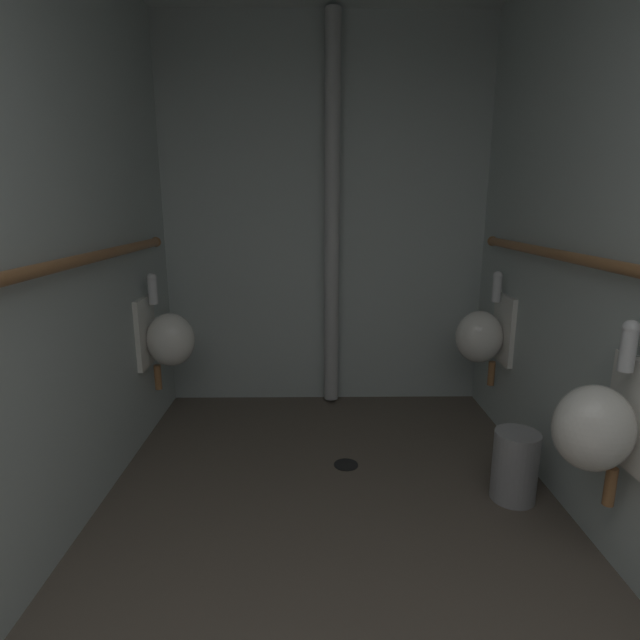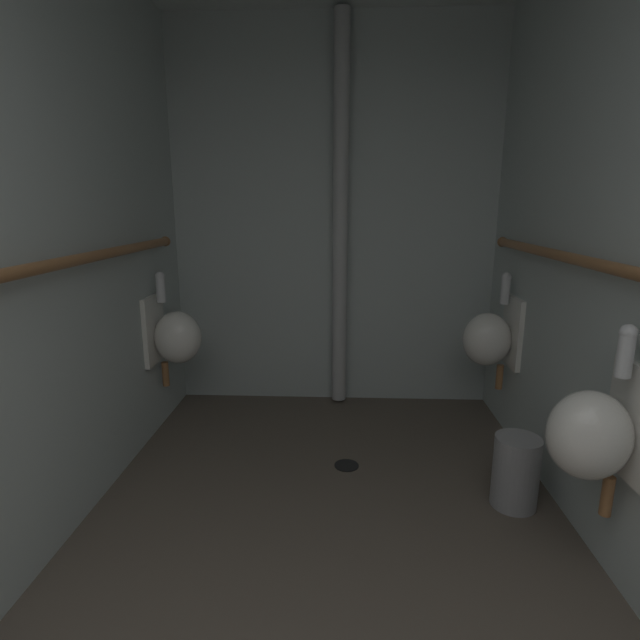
{
  "view_description": "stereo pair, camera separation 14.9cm",
  "coord_description": "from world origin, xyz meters",
  "px_view_note": "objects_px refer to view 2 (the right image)",
  "views": [
    {
      "loc": [
        -0.08,
        0.12,
        1.47
      ],
      "look_at": [
        -0.05,
        2.64,
        0.87
      ],
      "focal_mm": 27.75,
      "sensor_mm": 36.0,
      "label": 1
    },
    {
      "loc": [
        0.07,
        0.12,
        1.47
      ],
      "look_at": [
        -0.05,
        2.64,
        0.87
      ],
      "focal_mm": 27.75,
      "sensor_mm": 36.0,
      "label": 2
    }
  ],
  "objects_px": {
    "urinal_right_mid": "(595,432)",
    "floor_drain": "(347,465)",
    "urinal_left_mid": "(175,336)",
    "standpipe_back_wall": "(340,220)",
    "waste_bin": "(516,472)",
    "urinal_right_far": "(490,338)"
  },
  "relations": [
    {
      "from": "waste_bin",
      "to": "urinal_right_mid",
      "type": "bearing_deg",
      "value": -81.29
    },
    {
      "from": "urinal_left_mid",
      "to": "floor_drain",
      "type": "distance_m",
      "value": 1.35
    },
    {
      "from": "waste_bin",
      "to": "floor_drain",
      "type": "bearing_deg",
      "value": 157.82
    },
    {
      "from": "standpipe_back_wall",
      "to": "floor_drain",
      "type": "relative_size",
      "value": 19.03
    },
    {
      "from": "urinal_left_mid",
      "to": "standpipe_back_wall",
      "type": "relative_size",
      "value": 0.28
    },
    {
      "from": "standpipe_back_wall",
      "to": "waste_bin",
      "type": "height_order",
      "value": "standpipe_back_wall"
    },
    {
      "from": "urinal_right_mid",
      "to": "urinal_right_far",
      "type": "relative_size",
      "value": 1.0
    },
    {
      "from": "urinal_left_mid",
      "to": "urinal_right_far",
      "type": "xyz_separation_m",
      "value": [
        2.01,
        0.04,
        0.0
      ]
    },
    {
      "from": "standpipe_back_wall",
      "to": "waste_bin",
      "type": "distance_m",
      "value": 1.95
    },
    {
      "from": "urinal_right_far",
      "to": "floor_drain",
      "type": "height_order",
      "value": "urinal_right_far"
    },
    {
      "from": "urinal_left_mid",
      "to": "waste_bin",
      "type": "xyz_separation_m",
      "value": [
        1.94,
        -0.78,
        -0.46
      ]
    },
    {
      "from": "urinal_right_mid",
      "to": "urinal_left_mid",
      "type": "bearing_deg",
      "value": 147.38
    },
    {
      "from": "urinal_right_far",
      "to": "floor_drain",
      "type": "xyz_separation_m",
      "value": [
        -0.91,
        -0.49,
        -0.64
      ]
    },
    {
      "from": "urinal_right_mid",
      "to": "floor_drain",
      "type": "height_order",
      "value": "urinal_right_mid"
    },
    {
      "from": "urinal_left_mid",
      "to": "standpipe_back_wall",
      "type": "height_order",
      "value": "standpipe_back_wall"
    },
    {
      "from": "standpipe_back_wall",
      "to": "urinal_right_mid",
      "type": "bearing_deg",
      "value": -61.91
    },
    {
      "from": "urinal_right_mid",
      "to": "standpipe_back_wall",
      "type": "relative_size",
      "value": 0.28
    },
    {
      "from": "floor_drain",
      "to": "waste_bin",
      "type": "height_order",
      "value": "waste_bin"
    },
    {
      "from": "urinal_right_mid",
      "to": "urinal_right_far",
      "type": "bearing_deg",
      "value": 90.0
    },
    {
      "from": "floor_drain",
      "to": "waste_bin",
      "type": "bearing_deg",
      "value": -22.18
    },
    {
      "from": "urinal_right_far",
      "to": "waste_bin",
      "type": "relative_size",
      "value": 2.08
    },
    {
      "from": "floor_drain",
      "to": "waste_bin",
      "type": "distance_m",
      "value": 0.91
    }
  ]
}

